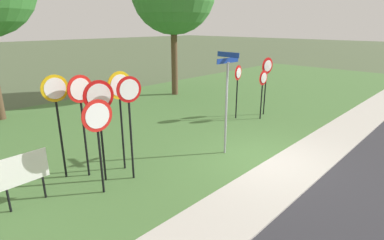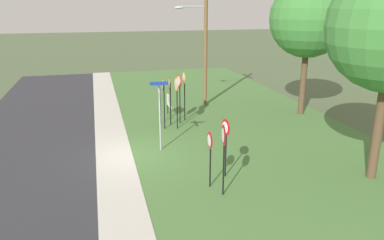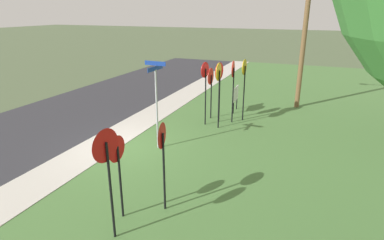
% 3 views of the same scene
% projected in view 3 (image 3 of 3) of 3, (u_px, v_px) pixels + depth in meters
% --- Properties ---
extents(ground_plane, '(160.00, 160.00, 0.00)m').
position_uv_depth(ground_plane, '(123.00, 147.00, 12.06)').
color(ground_plane, '#4C5B3D').
extents(road_asphalt, '(44.00, 6.40, 0.01)m').
position_uv_depth(road_asphalt, '(28.00, 130.00, 13.76)').
color(road_asphalt, '#2D2D33').
rests_on(road_asphalt, ground_plane).
extents(sidewalk_strip, '(44.00, 1.60, 0.06)m').
position_uv_depth(sidewalk_strip, '(105.00, 143.00, 12.33)').
color(sidewalk_strip, '#BCB7AD').
rests_on(sidewalk_strip, ground_plane).
extents(grass_median, '(44.00, 12.00, 0.04)m').
position_uv_depth(grass_median, '(287.00, 176.00, 9.93)').
color(grass_median, '#477038').
rests_on(grass_median, ground_plane).
extents(stop_sign_near_left, '(0.77, 0.14, 2.70)m').
position_uv_depth(stop_sign_near_left, '(219.00, 79.00, 14.02)').
color(stop_sign_near_left, black).
rests_on(stop_sign_near_left, grass_median).
extents(stop_sign_near_right, '(0.76, 0.09, 2.37)m').
position_uv_depth(stop_sign_near_right, '(211.00, 82.00, 14.61)').
color(stop_sign_near_right, black).
rests_on(stop_sign_near_right, grass_median).
extents(stop_sign_far_left, '(0.69, 0.10, 2.80)m').
position_uv_depth(stop_sign_far_left, '(244.00, 77.00, 14.23)').
color(stop_sign_far_left, black).
rests_on(stop_sign_far_left, grass_median).
extents(stop_sign_far_center, '(0.75, 0.09, 2.81)m').
position_uv_depth(stop_sign_far_center, '(219.00, 81.00, 13.26)').
color(stop_sign_far_center, black).
rests_on(stop_sign_far_center, grass_median).
extents(stop_sign_far_right, '(0.71, 0.12, 2.78)m').
position_uv_depth(stop_sign_far_right, '(233.00, 78.00, 13.96)').
color(stop_sign_far_right, black).
rests_on(stop_sign_far_right, grass_median).
extents(stop_sign_center_tall, '(0.66, 0.13, 2.78)m').
position_uv_depth(stop_sign_center_tall, '(205.00, 80.00, 13.67)').
color(stop_sign_center_tall, black).
rests_on(stop_sign_center_tall, grass_median).
extents(yield_sign_near_left, '(0.73, 0.14, 2.60)m').
position_uv_depth(yield_sign_near_left, '(106.00, 158.00, 6.62)').
color(yield_sign_near_left, black).
rests_on(yield_sign_near_left, grass_median).
extents(yield_sign_near_right, '(0.64, 0.14, 2.34)m').
position_uv_depth(yield_sign_near_right, '(162.00, 147.00, 7.71)').
color(yield_sign_near_right, black).
rests_on(yield_sign_near_right, grass_median).
extents(yield_sign_far_left, '(0.64, 0.10, 2.14)m').
position_uv_depth(yield_sign_far_left, '(117.00, 159.00, 7.46)').
color(yield_sign_far_left, black).
rests_on(yield_sign_far_left, grass_median).
extents(street_name_post, '(0.96, 0.82, 3.20)m').
position_uv_depth(street_name_post, '(156.00, 98.00, 11.28)').
color(street_name_post, '#9EA0A8').
rests_on(street_name_post, grass_median).
extents(utility_pole, '(2.10, 2.13, 8.75)m').
position_uv_depth(utility_pole, '(304.00, 13.00, 15.40)').
color(utility_pole, brown).
rests_on(utility_pole, grass_median).
extents(notice_board, '(1.10, 0.08, 1.25)m').
position_uv_depth(notice_board, '(236.00, 95.00, 15.91)').
color(notice_board, black).
rests_on(notice_board, grass_median).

